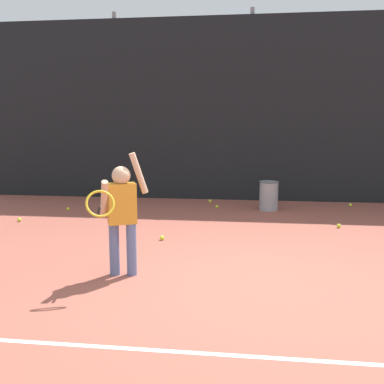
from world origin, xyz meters
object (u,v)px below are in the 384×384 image
Objects in this scene: tennis_player at (121,211)px; tennis_ball_6 at (19,220)px; tennis_ball_4 at (217,207)px; tennis_ball_5 at (350,205)px; tennis_ball_0 at (162,238)px; ball_hopper at (269,195)px; tennis_ball_1 at (210,201)px; tennis_ball_8 at (68,209)px; tennis_ball_7 at (339,226)px.

tennis_player is 3.54m from tennis_ball_6.
tennis_ball_4 is 2.72m from tennis_ball_5.
tennis_ball_0 is at bearing -137.25° from tennis_ball_5.
tennis_ball_4 is at bearing 177.44° from ball_hopper.
ball_hopper is 8.52× the size of tennis_ball_0.
tennis_ball_4 is at bearing -73.36° from tennis_ball_1.
tennis_ball_8 is at bearing 66.58° from tennis_ball_6.
tennis_ball_4 is (0.19, -0.62, 0.00)m from tennis_ball_1.
ball_hopper reaches higher than tennis_ball_5.
tennis_ball_6 and tennis_ball_8 have the same top height.
ball_hopper is at bearing 20.31° from tennis_ball_6.
tennis_ball_0 is 2.58m from tennis_ball_4.
tennis_ball_0 is at bearing -157.64° from tennis_ball_7.
tennis_ball_1 is 1.00× the size of tennis_ball_8.
tennis_ball_1 and tennis_ball_4 have the same top height.
tennis_ball_0 is at bearing 59.50° from tennis_player.
tennis_ball_7 is (-0.61, -1.93, 0.00)m from tennis_ball_5.
tennis_ball_1 is at bearing 106.64° from tennis_ball_4.
tennis_player is at bearing -127.02° from tennis_ball_5.
tennis_ball_8 is at bearing 139.28° from tennis_ball_0.
tennis_player is 20.46× the size of tennis_ball_4.
tennis_ball_5 is at bearing 18.99° from ball_hopper.
tennis_ball_1 is 1.00× the size of tennis_ball_6.
tennis_ball_7 is at bearing -107.44° from tennis_ball_5.
ball_hopper is at bearing -161.01° from tennis_ball_5.
tennis_player is at bearing -137.21° from tennis_ball_7.
ball_hopper is 8.52× the size of tennis_ball_6.
tennis_ball_4 and tennis_ball_6 have the same top height.
tennis_ball_1 is 1.00× the size of tennis_ball_5.
tennis_ball_6 is at bearing 111.41° from tennis_player.
tennis_ball_1 is at bearing 137.93° from tennis_ball_7.
tennis_ball_4 is (-1.01, 0.04, -0.26)m from ball_hopper.
tennis_ball_5 is at bearing 42.75° from tennis_ball_0.
tennis_player is 20.46× the size of tennis_ball_0.
tennis_player is at bearing -96.99° from tennis_ball_1.
ball_hopper is 8.52× the size of tennis_ball_5.
ball_hopper is at bearing 127.79° from tennis_ball_7.
tennis_ball_7 is 4.95m from tennis_ball_8.
tennis_ball_8 is at bearing -171.73° from ball_hopper.
tennis_ball_4 and tennis_ball_7 have the same top height.
tennis_ball_1 is (0.43, 3.13, 0.00)m from tennis_ball_0.
tennis_ball_6 is 1.00× the size of tennis_ball_7.
tennis_ball_1 is at bearing 82.27° from tennis_ball_0.
tennis_ball_8 is at bearing -155.08° from tennis_ball_1.
ball_hopper reaches higher than tennis_ball_1.
tennis_ball_8 is (-5.50, -1.13, 0.00)m from tennis_ball_5.
tennis_ball_8 is at bearing 170.65° from tennis_ball_7.
ball_hopper is at bearing 40.99° from tennis_player.
tennis_ball_8 is (-2.82, -0.60, 0.00)m from tennis_ball_4.
tennis_ball_6 is (-3.08, -2.25, 0.00)m from tennis_ball_1.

